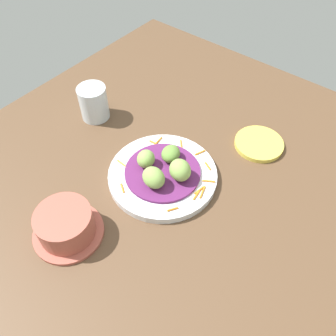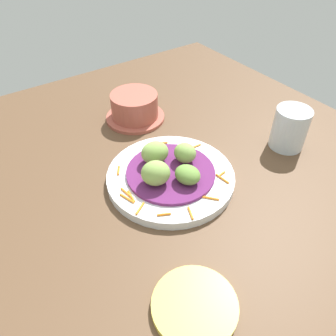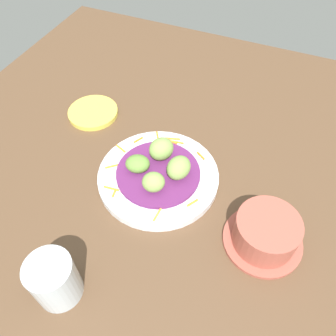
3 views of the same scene
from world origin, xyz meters
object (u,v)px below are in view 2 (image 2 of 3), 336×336
guac_scoop_right (155,173)px  terracotta_bowl (135,107)px  water_glass (290,128)px  guac_scoop_back (188,175)px  guac_scoop_left (185,153)px  main_plate (171,177)px  side_plate_small (195,306)px  guac_scoop_center (155,153)px

guac_scoop_right → terracotta_bowl: bearing=157.7°
water_glass → guac_scoop_back: bearing=-92.8°
guac_scoop_left → main_plate: bearing=-77.8°
side_plate_small → main_plate: bearing=151.9°
guac_scoop_right → side_plate_small: 23.88cm
side_plate_small → water_glass: bearing=113.8°
guac_scoop_left → side_plate_small: guac_scoop_left is taller
guac_scoop_left → guac_scoop_center: 5.91cm
guac_scoop_back → side_plate_small: 23.22cm
main_plate → guac_scoop_left: (-0.88, 4.08, 3.56)cm
guac_scoop_left → water_glass: 24.26cm
terracotta_bowl → water_glass: (28.55, 21.74, 1.41)cm
main_plate → side_plate_small: main_plate is taller
main_plate → guac_scoop_right: (0.88, -4.08, 3.92)cm
guac_scoop_center → side_plate_small: bearing=-22.8°
main_plate → guac_scoop_back: 5.26cm
guac_scoop_back → water_glass: (1.31, 26.63, 0.46)cm
guac_scoop_left → water_glass: bearing=75.0°
terracotta_bowl → water_glass: size_ratio=1.58×
guac_scoop_left → guac_scoop_right: (1.77, -8.16, 0.35)cm
terracotta_bowl → main_plate: bearing=-14.0°
guac_scoop_back → water_glass: bearing=87.2°
guac_scoop_right → guac_scoop_center: bearing=147.2°
guac_scoop_back → terracotta_bowl: 27.70cm
main_plate → guac_scoop_center: size_ratio=4.57×
main_plate → terracotta_bowl: terracotta_bowl is taller
guac_scoop_center → terracotta_bowl: (-19.09, 6.65, -1.58)cm
main_plate → guac_scoop_left: bearing=102.2°
guac_scoop_center → guac_scoop_back: size_ratio=1.10×
guac_scoop_left → side_plate_small: (23.81, -16.30, -3.86)cm
terracotta_bowl → water_glass: 35.92cm
main_plate → guac_scoop_back: guac_scoop_back is taller
guac_scoop_left → terracotta_bowl: 22.38cm
side_plate_small → terracotta_bowl: bearing=158.7°
guac_scoop_right → side_plate_small: (22.05, -8.14, -4.21)cm
guac_scoop_right → water_glass: 31.91cm
guac_scoop_right → terracotta_bowl: size_ratio=0.37×
main_plate → guac_scoop_right: size_ratio=4.66×
main_plate → guac_scoop_left: size_ratio=5.59×
guac_scoop_back → water_glass: water_glass is taller
main_plate → guac_scoop_center: (-4.08, -0.88, 3.83)cm
guac_scoop_left → guac_scoop_center: (-3.20, -4.96, 0.26)cm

